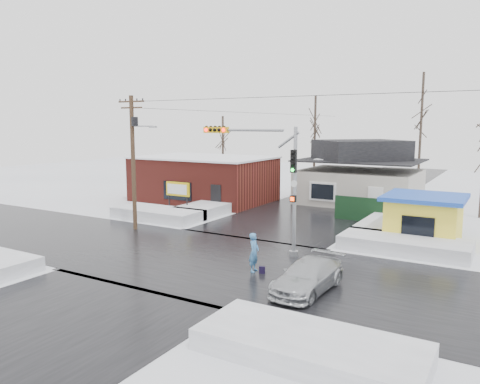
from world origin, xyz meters
The scene contains 21 objects.
ground centered at (0.00, 0.00, 0.00)m, with size 120.00×120.00×0.00m, color white.
road_ns centered at (0.00, 0.00, 0.01)m, with size 10.00×120.00×0.02m, color black.
road_ew centered at (0.00, 0.00, 0.01)m, with size 120.00×10.00×0.02m, color black.
snowbank_nw centered at (-9.00, 7.00, 0.40)m, with size 7.00×3.00×0.80m, color white.
snowbank_ne centered at (9.00, 7.00, 0.40)m, with size 7.00×3.00×0.80m, color white.
snowbank_se centered at (9.00, -7.00, 0.35)m, with size 7.00×3.00×0.70m, color white.
snowbank_nside_w centered at (-7.00, 12.00, 0.40)m, with size 3.00×8.00×0.80m, color white.
snowbank_nside_e centered at (7.00, 12.00, 0.40)m, with size 3.00×8.00×0.80m, color white.
traffic_signal centered at (2.43, 2.97, 4.54)m, with size 6.05×0.68×7.00m.
utility_pole centered at (-7.93, 3.50, 5.11)m, with size 3.15×0.44×9.00m.
brick_building centered at (-11.00, 15.99, 2.08)m, with size 12.20×8.20×4.12m.
marquee_sign centered at (-9.00, 9.49, 1.92)m, with size 2.20×0.21×2.55m.
house centered at (2.00, 22.00, 2.62)m, with size 10.40×8.40×5.76m.
kiosk centered at (9.50, 9.99, 1.46)m, with size 4.60×4.60×2.88m.
fence centered at (6.50, 14.00, 0.90)m, with size 8.00×0.12×1.80m, color black.
tree_far_left centered at (-4.00, 26.00, 7.95)m, with size 3.00×3.00×10.00m.
tree_far_mid centered at (6.00, 28.00, 9.54)m, with size 3.00×3.00×12.00m.
tree_far_west centered at (-14.00, 24.00, 6.36)m, with size 3.00×3.00×8.00m.
pedestrian centered at (3.45, -0.47, 0.96)m, with size 0.70×0.46×1.91m, color #4483BF.
car centered at (6.74, -1.66, 0.66)m, with size 1.86×4.57×1.33m, color silver.
shopping_bag centered at (3.95, -0.57, 0.17)m, with size 0.28×0.12×0.35m, color black.
Camera 1 is at (14.04, -19.76, 7.14)m, focal length 35.00 mm.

